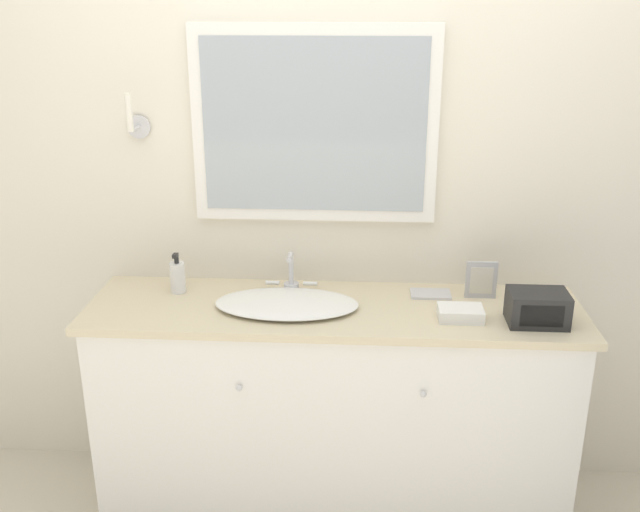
% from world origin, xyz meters
% --- Properties ---
extents(wall_back, '(8.00, 0.18, 2.55)m').
position_xyz_m(wall_back, '(-0.00, 0.57, 1.28)').
color(wall_back, silver).
rests_on(wall_back, ground_plane).
extents(vanity_counter, '(1.86, 0.51, 0.88)m').
position_xyz_m(vanity_counter, '(0.00, 0.29, 0.44)').
color(vanity_counter, white).
rests_on(vanity_counter, ground_plane).
extents(sink_basin, '(0.54, 0.35, 0.16)m').
position_xyz_m(sink_basin, '(-0.18, 0.27, 0.90)').
color(sink_basin, white).
rests_on(sink_basin, vanity_counter).
extents(soap_bottle, '(0.06, 0.06, 0.16)m').
position_xyz_m(soap_bottle, '(-0.62, 0.39, 0.94)').
color(soap_bottle, white).
rests_on(soap_bottle, vanity_counter).
extents(appliance_box, '(0.21, 0.14, 0.12)m').
position_xyz_m(appliance_box, '(0.73, 0.18, 0.94)').
color(appliance_box, black).
rests_on(appliance_box, vanity_counter).
extents(picture_frame, '(0.12, 0.01, 0.15)m').
position_xyz_m(picture_frame, '(0.56, 0.40, 0.95)').
color(picture_frame, '#B2B2B7').
rests_on(picture_frame, vanity_counter).
extents(hand_towel_near_sink, '(0.16, 0.11, 0.04)m').
position_xyz_m(hand_towel_near_sink, '(0.46, 0.20, 0.90)').
color(hand_towel_near_sink, white).
rests_on(hand_towel_near_sink, vanity_counter).
extents(metal_tray, '(0.15, 0.10, 0.01)m').
position_xyz_m(metal_tray, '(0.37, 0.42, 0.88)').
color(metal_tray, silver).
rests_on(metal_tray, vanity_counter).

